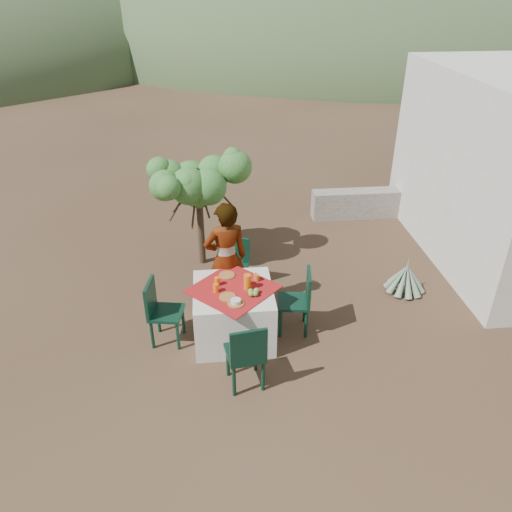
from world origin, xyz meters
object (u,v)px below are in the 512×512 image
(table, at_px, (234,313))
(agave, at_px, (406,278))
(chair_near, at_px, (246,354))
(juice_pitcher, at_px, (247,282))
(chair_left, at_px, (160,309))
(chair_right, at_px, (300,299))
(person, at_px, (226,259))
(shrub_tree, at_px, (202,186))
(chair_far, at_px, (235,263))

(table, distance_m, agave, 2.80)
(chair_near, xyz_separation_m, agave, (2.58, 1.80, -0.29))
(table, relative_size, juice_pitcher, 6.37)
(chair_left, xyz_separation_m, chair_right, (1.83, 0.05, 0.00))
(person, xyz_separation_m, agave, (2.73, 0.21, -0.62))
(chair_left, height_order, agave, chair_left)
(chair_left, height_order, person, person)
(juice_pitcher, bearing_deg, agave, 18.75)
(table, xyz_separation_m, juice_pitcher, (0.18, -0.02, 0.48))
(shrub_tree, bearing_deg, table, -80.12)
(chair_right, distance_m, person, 1.15)
(chair_left, relative_size, juice_pitcher, 4.42)
(chair_near, relative_size, chair_right, 1.01)
(chair_far, xyz_separation_m, juice_pitcher, (0.09, -1.16, 0.40))
(table, height_order, juice_pitcher, juice_pitcher)
(chair_near, height_order, juice_pitcher, juice_pitcher)
(person, height_order, juice_pitcher, person)
(chair_left, bearing_deg, agave, -67.33)
(agave, height_order, juice_pitcher, juice_pitcher)
(chair_near, height_order, chair_right, chair_near)
(person, height_order, agave, person)
(chair_far, bearing_deg, table, -75.43)
(chair_right, distance_m, agave, 1.97)
(chair_near, xyz_separation_m, chair_right, (0.79, 1.03, -0.01))
(chair_near, distance_m, person, 1.63)
(chair_far, bearing_deg, agave, 12.48)
(chair_near, distance_m, chair_left, 1.42)
(table, distance_m, juice_pitcher, 0.52)
(chair_left, xyz_separation_m, person, (0.89, 0.62, 0.34))
(table, bearing_deg, shrub_tree, 99.88)
(shrub_tree, distance_m, agave, 3.46)
(chair_left, distance_m, chair_right, 1.83)
(chair_left, xyz_separation_m, shrub_tree, (0.59, 2.05, 0.85))
(chair_near, distance_m, juice_pitcher, 1.02)
(juice_pitcher, bearing_deg, person, 110.66)
(chair_far, distance_m, chair_near, 2.11)
(table, height_order, agave, table)
(chair_left, bearing_deg, juice_pitcher, -81.15)
(chair_right, xyz_separation_m, juice_pitcher, (-0.70, -0.07, 0.36))
(agave, bearing_deg, chair_far, 173.10)
(chair_left, relative_size, person, 0.54)
(chair_far, relative_size, chair_left, 0.93)
(chair_near, xyz_separation_m, person, (-0.15, 1.59, 0.33))
(table, height_order, person, person)
(table, xyz_separation_m, agave, (2.67, 0.83, -0.16))
(chair_far, xyz_separation_m, shrub_tree, (-0.45, 0.91, 0.88))
(chair_left, bearing_deg, chair_near, -123.29)
(chair_far, relative_size, person, 0.50)
(table, xyz_separation_m, person, (-0.06, 0.62, 0.46))
(chair_left, bearing_deg, table, -80.29)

